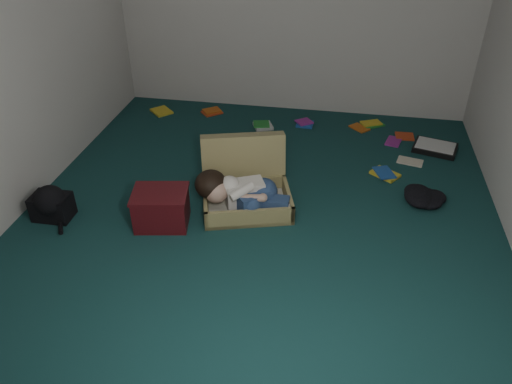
% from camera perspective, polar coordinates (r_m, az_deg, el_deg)
% --- Properties ---
extents(floor, '(4.50, 4.50, 0.00)m').
position_cam_1_polar(floor, '(4.22, 0.36, -2.84)').
color(floor, '#133838').
rests_on(floor, ground).
extents(wall_front, '(4.50, 0.00, 4.50)m').
position_cam_1_polar(wall_front, '(1.73, -12.65, -11.84)').
color(wall_front, silver).
rests_on(wall_front, ground).
extents(wall_left, '(0.00, 4.50, 4.50)m').
position_cam_1_polar(wall_left, '(4.39, -27.13, 14.08)').
color(wall_left, silver).
rests_on(wall_left, ground).
extents(suitcase, '(0.91, 0.90, 0.54)m').
position_cam_1_polar(suitcase, '(4.34, -1.21, 0.88)').
color(suitcase, '#9A8E55').
rests_on(suitcase, floor).
extents(person, '(0.82, 0.41, 0.34)m').
position_cam_1_polar(person, '(4.16, -1.69, -0.03)').
color(person, white).
rests_on(person, suitcase).
extents(maroon_bin, '(0.50, 0.42, 0.31)m').
position_cam_1_polar(maroon_bin, '(4.13, -10.77, -1.81)').
color(maroon_bin, '#460E12').
rests_on(maroon_bin, floor).
extents(backpack, '(0.39, 0.31, 0.23)m').
position_cam_1_polar(backpack, '(4.49, -22.29, -1.46)').
color(backpack, black).
rests_on(backpack, floor).
extents(clothing_pile, '(0.54, 0.49, 0.14)m').
position_cam_1_polar(clothing_pile, '(4.63, 18.21, -0.11)').
color(clothing_pile, black).
rests_on(clothing_pile, floor).
extents(paper_tray, '(0.49, 0.42, 0.06)m').
position_cam_1_polar(paper_tray, '(5.52, 19.78, 4.80)').
color(paper_tray, black).
rests_on(paper_tray, floor).
extents(book_scatter, '(3.06, 1.34, 0.02)m').
position_cam_1_polar(book_scatter, '(5.58, 7.60, 6.74)').
color(book_scatter, gold).
rests_on(book_scatter, floor).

